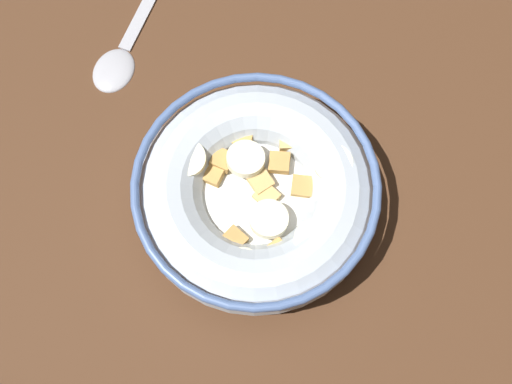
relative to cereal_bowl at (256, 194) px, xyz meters
The scene contains 3 objects.
ground_plane 3.54cm from the cereal_bowl, ahead, with size 95.68×95.68×2.00cm, color #472B19.
cereal_bowl is the anchor object (origin of this frame).
spoon 16.68cm from the cereal_bowl, 27.97° to the right, with size 3.30×15.02×0.80cm.
Camera 1 is at (-5.11, 11.82, 42.54)cm, focal length 43.14 mm.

